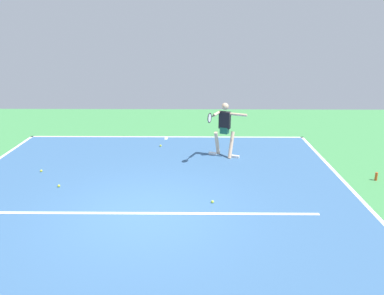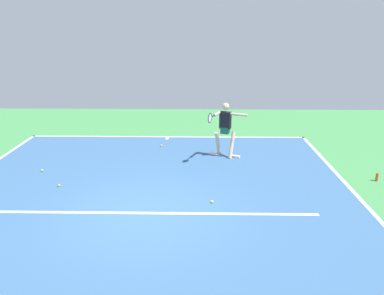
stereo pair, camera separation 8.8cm
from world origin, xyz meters
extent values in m
plane|color=#428E4C|center=(0.00, 0.00, 0.00)|extent=(22.18, 22.18, 0.00)
cube|color=#38608E|center=(0.00, 0.00, 0.00)|extent=(10.12, 12.34, 0.00)
cube|color=white|center=(0.00, -6.12, 0.00)|extent=(10.12, 0.10, 0.01)
cube|color=white|center=(-5.01, 0.00, 0.00)|extent=(0.10, 12.34, 0.01)
cube|color=white|center=(0.00, 0.00, 0.00)|extent=(7.59, 0.10, 0.01)
cube|color=white|center=(0.00, -5.92, 0.00)|extent=(0.10, 0.30, 0.01)
cylinder|color=beige|center=(-2.19, -3.85, 0.39)|extent=(0.25, 0.41, 0.82)
cube|color=white|center=(-2.32, -3.79, 0.04)|extent=(0.26, 0.18, 0.07)
cylinder|color=beige|center=(-1.76, -4.03, 0.39)|extent=(0.25, 0.41, 0.82)
cube|color=white|center=(-1.62, -4.08, 0.04)|extent=(0.26, 0.18, 0.07)
cube|color=#1E664C|center=(-1.97, -3.94, 0.84)|extent=(0.30, 0.28, 0.20)
cube|color=black|center=(-1.97, -3.94, 1.17)|extent=(0.38, 0.30, 0.52)
sphere|color=beige|center=(-1.97, -3.94, 1.59)|extent=(0.21, 0.21, 0.21)
cylinder|color=beige|center=(-2.37, -3.77, 1.38)|extent=(0.51, 0.27, 0.08)
cylinder|color=beige|center=(-1.72, -3.76, 1.41)|extent=(0.27, 0.51, 0.08)
cylinder|color=black|center=(-1.57, -3.42, 1.41)|extent=(0.11, 0.21, 0.03)
torus|color=black|center=(-1.48, -3.19, 1.41)|extent=(0.13, 0.28, 0.29)
cylinder|color=silver|center=(-1.48, -3.19, 1.41)|extent=(0.10, 0.23, 0.25)
sphere|color=yellow|center=(0.12, -4.92, 0.03)|extent=(0.07, 0.07, 0.07)
sphere|color=#C6E53D|center=(-1.48, -0.54, 0.03)|extent=(0.07, 0.07, 0.07)
sphere|color=yellow|center=(3.27, -2.49, 0.03)|extent=(0.07, 0.07, 0.07)
sphere|color=#CCE033|center=(2.41, -1.42, 0.03)|extent=(0.07, 0.07, 0.07)
cylinder|color=#D84C1E|center=(-5.89, -1.96, 0.11)|extent=(0.07, 0.07, 0.22)
camera|label=1|loc=(-1.09, 7.65, 3.94)|focal=36.21mm
camera|label=2|loc=(-1.17, 7.65, 3.94)|focal=36.21mm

